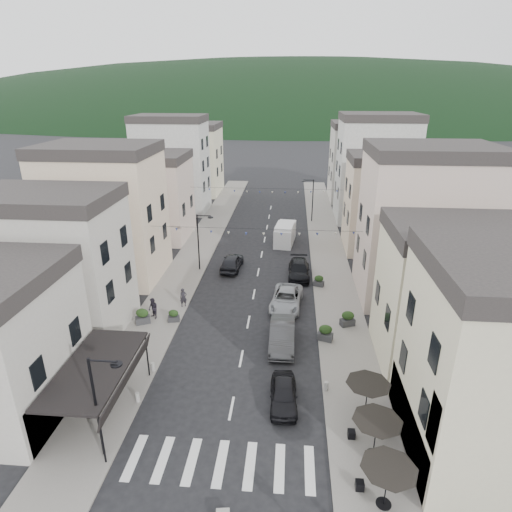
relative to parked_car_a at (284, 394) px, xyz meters
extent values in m
plane|color=black|center=(-3.06, -6.70, -0.68)|extent=(700.00, 700.00, 0.00)
cube|color=slate|center=(-10.56, 25.30, -0.62)|extent=(4.00, 76.00, 0.12)
cube|color=slate|center=(4.44, 25.30, -0.62)|extent=(4.00, 76.00, 0.12)
ellipsoid|color=black|center=(-3.06, 293.30, -0.68)|extent=(640.00, 360.00, 70.00)
cube|color=black|center=(-10.56, -1.70, 2.52)|extent=(3.60, 7.50, 0.15)
cube|color=black|center=(-8.76, -1.70, 2.02)|extent=(0.34, 7.50, 0.99)
cylinder|color=black|center=(-8.86, -5.20, 0.92)|extent=(0.10, 0.10, 3.20)
cylinder|color=black|center=(-8.86, 1.80, 0.92)|extent=(0.10, 0.10, 3.20)
cube|color=#A9A39B|center=(-17.56, 7.30, 4.32)|extent=(10.00, 7.00, 10.00)
cube|color=#262323|center=(-17.56, 7.30, 9.82)|extent=(10.20, 7.14, 1.00)
cube|color=#CBB298|center=(-17.56, 17.30, 5.32)|extent=(10.00, 8.00, 12.00)
cube|color=#262323|center=(-17.56, 17.30, 11.82)|extent=(10.20, 8.16, 1.00)
cube|color=#BEA59A|center=(-17.56, 29.30, 4.07)|extent=(10.00, 8.00, 9.50)
cube|color=#262323|center=(-17.56, 29.30, 9.32)|extent=(10.20, 8.16, 1.00)
cube|color=#9F9E9A|center=(-17.56, 41.30, 5.82)|extent=(10.00, 7.00, 13.00)
cube|color=#262323|center=(-17.56, 41.30, 12.82)|extent=(10.20, 7.14, 1.00)
cube|color=beige|center=(-17.56, 53.30, 4.82)|extent=(10.00, 9.00, 11.00)
cube|color=#262323|center=(-17.56, 53.30, 10.82)|extent=(10.20, 9.18, 1.00)
cube|color=beige|center=(11.44, 5.30, 3.82)|extent=(10.00, 7.00, 9.00)
cube|color=#262323|center=(11.44, 5.30, 8.82)|extent=(10.20, 7.14, 1.00)
cube|color=#BEA59A|center=(11.44, 15.30, 5.57)|extent=(10.00, 8.00, 12.50)
cube|color=#262323|center=(11.44, 15.30, 12.32)|extent=(10.20, 8.16, 1.00)
cube|color=#CBB298|center=(11.44, 27.30, 4.32)|extent=(10.00, 7.00, 10.00)
cube|color=#262323|center=(11.44, 27.30, 9.82)|extent=(10.20, 7.14, 1.00)
cube|color=#9F9E9A|center=(11.44, 39.30, 6.07)|extent=(10.00, 8.00, 13.50)
cube|color=#262323|center=(11.44, 39.30, 13.32)|extent=(10.20, 8.16, 1.00)
cube|color=#A9A39B|center=(11.44, 51.30, 5.07)|extent=(10.00, 9.00, 11.50)
cube|color=#262323|center=(11.44, 51.30, 11.32)|extent=(10.20, 9.18, 1.00)
cylinder|color=black|center=(4.64, -6.70, 0.59)|extent=(0.06, 0.06, 2.30)
cone|color=black|center=(4.64, -6.70, 1.69)|extent=(2.50, 2.50, 0.55)
cylinder|color=black|center=(4.64, -6.70, -0.19)|extent=(0.70, 0.70, 0.04)
cylinder|color=black|center=(4.64, -3.90, 0.59)|extent=(0.06, 0.06, 2.30)
cone|color=black|center=(4.64, -3.90, 1.69)|extent=(2.50, 2.50, 0.55)
cylinder|color=black|center=(4.64, -3.90, -0.19)|extent=(0.70, 0.70, 0.04)
cylinder|color=black|center=(4.64, -1.10, 0.59)|extent=(0.06, 0.06, 2.30)
cone|color=black|center=(4.64, -1.10, 1.69)|extent=(2.50, 2.50, 0.55)
cylinder|color=black|center=(4.64, -1.10, -0.19)|extent=(0.70, 0.70, 0.04)
cylinder|color=black|center=(-9.16, -4.70, 2.32)|extent=(0.14, 0.14, 6.00)
cylinder|color=black|center=(-8.46, -4.70, 5.22)|extent=(1.40, 0.10, 0.10)
cylinder|color=black|center=(-7.81, -4.70, 5.07)|extent=(0.56, 0.56, 0.08)
cylinder|color=black|center=(-9.16, 19.30, 2.32)|extent=(0.14, 0.14, 6.00)
cylinder|color=black|center=(-8.46, 19.30, 5.22)|extent=(1.40, 0.10, 0.10)
cylinder|color=black|center=(-7.81, 19.30, 5.07)|extent=(0.56, 0.56, 0.08)
cylinder|color=black|center=(3.04, 37.30, 2.32)|extent=(0.14, 0.14, 6.00)
cylinder|color=black|center=(2.34, 37.30, 5.22)|extent=(1.40, 0.10, 0.10)
cylinder|color=black|center=(1.69, 37.30, 5.07)|extent=(0.56, 0.56, 0.08)
cylinder|color=gray|center=(-8.76, -0.70, -0.26)|extent=(0.26, 0.26, 0.60)
cylinder|color=gray|center=(-8.76, 2.30, -0.26)|extent=(0.26, 0.26, 0.60)
cylinder|color=gray|center=(2.64, 1.30, -0.26)|extent=(0.26, 0.26, 0.60)
cylinder|color=black|center=(-3.06, 15.30, 5.32)|extent=(19.00, 0.02, 0.02)
cone|color=beige|center=(-11.77, 15.30, 5.13)|extent=(0.28, 0.28, 0.24)
cone|color=navy|center=(-10.19, 15.30, 5.04)|extent=(0.28, 0.28, 0.24)
cone|color=beige|center=(-8.60, 15.30, 4.96)|extent=(0.28, 0.28, 0.24)
cone|color=navy|center=(-7.02, 15.30, 4.90)|extent=(0.28, 0.28, 0.24)
cone|color=beige|center=(-5.44, 15.30, 4.85)|extent=(0.28, 0.28, 0.24)
cone|color=navy|center=(-3.85, 15.30, 4.83)|extent=(0.28, 0.28, 0.24)
cone|color=beige|center=(-2.27, 15.30, 4.83)|extent=(0.28, 0.28, 0.24)
cone|color=navy|center=(-0.69, 15.30, 4.85)|extent=(0.28, 0.28, 0.24)
cone|color=beige|center=(0.90, 15.30, 4.90)|extent=(0.28, 0.28, 0.24)
cone|color=navy|center=(2.48, 15.30, 4.96)|extent=(0.28, 0.28, 0.24)
cone|color=beige|center=(4.06, 15.30, 5.04)|extent=(0.28, 0.28, 0.24)
cone|color=navy|center=(5.65, 15.30, 5.13)|extent=(0.28, 0.28, 0.24)
cylinder|color=black|center=(-3.06, 31.30, 5.32)|extent=(19.00, 0.02, 0.02)
cone|color=beige|center=(-11.77, 31.30, 5.13)|extent=(0.28, 0.28, 0.24)
cone|color=navy|center=(-10.19, 31.30, 5.04)|extent=(0.28, 0.28, 0.24)
cone|color=beige|center=(-8.60, 31.30, 4.96)|extent=(0.28, 0.28, 0.24)
cone|color=navy|center=(-7.02, 31.30, 4.90)|extent=(0.28, 0.28, 0.24)
cone|color=beige|center=(-5.44, 31.30, 4.85)|extent=(0.28, 0.28, 0.24)
cone|color=navy|center=(-3.85, 31.30, 4.83)|extent=(0.28, 0.28, 0.24)
cone|color=beige|center=(-2.27, 31.30, 4.83)|extent=(0.28, 0.28, 0.24)
cone|color=navy|center=(-0.69, 31.30, 4.85)|extent=(0.28, 0.28, 0.24)
cone|color=beige|center=(0.90, 31.30, 4.90)|extent=(0.28, 0.28, 0.24)
cone|color=navy|center=(2.48, 31.30, 4.96)|extent=(0.28, 0.28, 0.24)
cone|color=beige|center=(4.06, 31.30, 5.04)|extent=(0.28, 0.28, 0.24)
cone|color=navy|center=(5.65, 31.30, 5.13)|extent=(0.28, 0.28, 0.24)
imported|color=black|center=(0.00, 0.00, 0.00)|extent=(1.76, 4.07, 1.37)
imported|color=#353537|center=(-0.26, 6.24, 0.16)|extent=(1.80, 5.15, 1.69)
imported|color=#93969B|center=(-0.06, 12.14, 0.08)|extent=(3.07, 5.71, 1.52)
imported|color=black|center=(1.07, 18.58, 0.06)|extent=(2.09, 5.12, 1.48)
imported|color=black|center=(-5.86, 19.88, 0.12)|extent=(2.17, 4.81, 1.60)
cube|color=silver|center=(-0.53, 28.40, 0.40)|extent=(2.64, 5.42, 2.17)
cube|color=silver|center=(-0.60, 27.76, 1.54)|extent=(2.39, 3.68, 0.54)
cylinder|color=black|center=(-1.61, 26.56, -0.30)|extent=(0.36, 0.79, 0.76)
cylinder|color=black|center=(0.12, 26.36, -0.30)|extent=(0.36, 0.79, 0.76)
cylinder|color=black|center=(-1.17, 30.45, -0.30)|extent=(0.36, 0.79, 0.76)
cylinder|color=black|center=(0.56, 30.25, -0.30)|extent=(0.36, 0.79, 0.76)
imported|color=black|center=(-8.87, 11.30, 0.27)|extent=(0.72, 0.63, 1.66)
imported|color=black|center=(-10.82, 9.08, 0.33)|extent=(1.10, 1.08, 1.78)
cube|color=#2F3032|center=(-11.45, 8.25, -0.28)|extent=(1.30, 1.04, 0.57)
ellipsoid|color=black|center=(-11.45, 8.25, 0.35)|extent=(1.01, 0.64, 0.73)
cube|color=#2A2B2D|center=(-9.06, 8.75, -0.34)|extent=(1.00, 0.69, 0.46)
ellipsoid|color=black|center=(-9.06, 8.75, 0.17)|extent=(0.80, 0.51, 0.58)
cube|color=#313133|center=(2.94, 7.02, -0.28)|extent=(1.26, 0.92, 0.56)
ellipsoid|color=black|center=(2.94, 7.02, 0.33)|extent=(0.99, 0.63, 0.72)
cube|color=#2B2C2E|center=(4.84, 9.28, -0.29)|extent=(1.26, 1.00, 0.56)
ellipsoid|color=black|center=(4.84, 9.28, 0.33)|extent=(0.98, 0.62, 0.71)
cube|color=#303033|center=(2.94, 16.33, -0.32)|extent=(1.08, 0.80, 0.48)
ellipsoid|color=black|center=(2.94, 16.33, 0.21)|extent=(0.85, 0.54, 0.62)
camera|label=1|loc=(0.10, -20.73, 17.19)|focal=30.00mm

